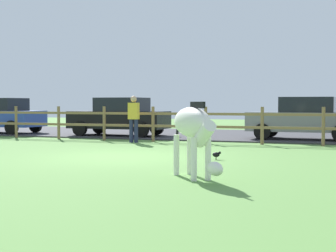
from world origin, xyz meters
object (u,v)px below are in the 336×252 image
(zebra, at_px, (194,128))
(crow_on_grass, at_px, (217,154))
(parked_car_grey, at_px, (304,118))
(parked_car_black, at_px, (120,116))
(visitor_near_fence, at_px, (134,117))

(zebra, relative_size, crow_on_grass, 7.29)
(crow_on_grass, xyz_separation_m, parked_car_grey, (1.55, 7.11, 0.72))
(zebra, bearing_deg, crow_on_grass, 96.20)
(crow_on_grass, distance_m, parked_car_grey, 7.31)
(parked_car_black, bearing_deg, visitor_near_fence, -56.11)
(crow_on_grass, distance_m, visitor_near_fence, 5.89)
(zebra, bearing_deg, visitor_near_fence, 120.88)
(zebra, height_order, crow_on_grass, zebra)
(zebra, distance_m, visitor_near_fence, 8.53)
(parked_car_black, distance_m, parked_car_grey, 7.37)
(zebra, height_order, visitor_near_fence, visitor_near_fence)
(parked_car_black, bearing_deg, crow_on_grass, -49.70)
(zebra, bearing_deg, parked_car_black, 121.70)
(crow_on_grass, height_order, parked_car_black, parked_car_black)
(parked_car_grey, bearing_deg, crow_on_grass, -102.32)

